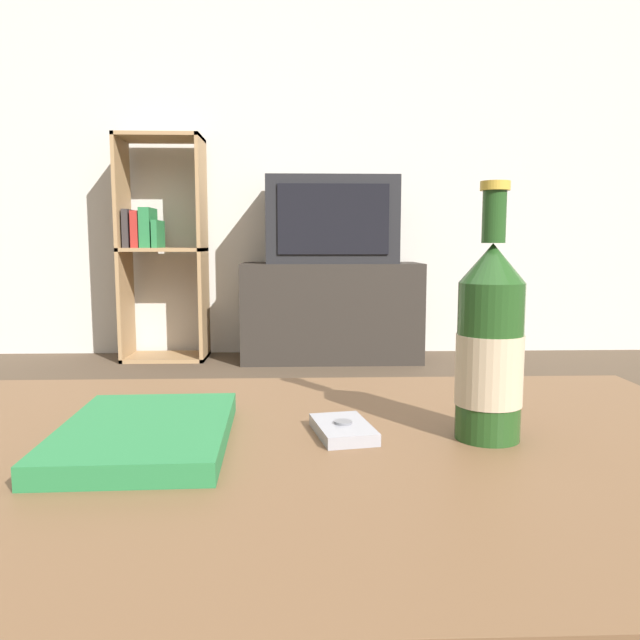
{
  "coord_description": "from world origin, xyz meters",
  "views": [
    {
      "loc": [
        0.08,
        -0.67,
        0.65
      ],
      "look_at": [
        0.11,
        0.32,
        0.53
      ],
      "focal_mm": 35.0,
      "sensor_mm": 36.0,
      "label": 1
    }
  ],
  "objects_px": {
    "tv_stand": "(331,312)",
    "table_book": "(146,433)",
    "bookshelf": "(159,245)",
    "cell_phone": "(343,429)",
    "television": "(331,221)",
    "beer_bottle": "(490,346)"
  },
  "relations": [
    {
      "from": "cell_phone",
      "to": "television",
      "type": "bearing_deg",
      "value": 76.64
    },
    {
      "from": "bookshelf",
      "to": "beer_bottle",
      "type": "distance_m",
      "value": 2.96
    },
    {
      "from": "television",
      "to": "table_book",
      "type": "xyz_separation_m",
      "value": [
        -0.35,
        -2.74,
        -0.33
      ]
    },
    {
      "from": "beer_bottle",
      "to": "cell_phone",
      "type": "distance_m",
      "value": 0.19
    },
    {
      "from": "tv_stand",
      "to": "cell_phone",
      "type": "height_order",
      "value": "tv_stand"
    },
    {
      "from": "television",
      "to": "table_book",
      "type": "relative_size",
      "value": 2.57
    },
    {
      "from": "tv_stand",
      "to": "bookshelf",
      "type": "height_order",
      "value": "bookshelf"
    },
    {
      "from": "tv_stand",
      "to": "cell_phone",
      "type": "bearing_deg",
      "value": -92.81
    },
    {
      "from": "bookshelf",
      "to": "cell_phone",
      "type": "height_order",
      "value": "bookshelf"
    },
    {
      "from": "table_book",
      "to": "tv_stand",
      "type": "bearing_deg",
      "value": 80.96
    },
    {
      "from": "television",
      "to": "cell_phone",
      "type": "height_order",
      "value": "television"
    },
    {
      "from": "table_book",
      "to": "cell_phone",
      "type": "bearing_deg",
      "value": 4.38
    },
    {
      "from": "tv_stand",
      "to": "bookshelf",
      "type": "distance_m",
      "value": 1.02
    },
    {
      "from": "tv_stand",
      "to": "cell_phone",
      "type": "distance_m",
      "value": 2.72
    },
    {
      "from": "bookshelf",
      "to": "cell_phone",
      "type": "distance_m",
      "value": 2.9
    },
    {
      "from": "television",
      "to": "beer_bottle",
      "type": "distance_m",
      "value": 2.74
    },
    {
      "from": "tv_stand",
      "to": "table_book",
      "type": "relative_size",
      "value": 3.6
    },
    {
      "from": "television",
      "to": "bookshelf",
      "type": "distance_m",
      "value": 0.96
    },
    {
      "from": "tv_stand",
      "to": "television",
      "type": "relative_size",
      "value": 1.4
    },
    {
      "from": "tv_stand",
      "to": "beer_bottle",
      "type": "bearing_deg",
      "value": -89.37
    },
    {
      "from": "bookshelf",
      "to": "table_book",
      "type": "distance_m",
      "value": 2.87
    },
    {
      "from": "bookshelf",
      "to": "table_book",
      "type": "height_order",
      "value": "bookshelf"
    }
  ]
}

